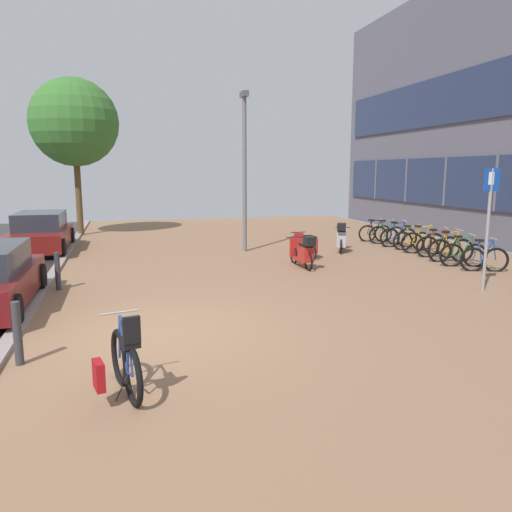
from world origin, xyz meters
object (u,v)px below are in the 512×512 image
Objects in this scene: bicycle_rack_02 at (451,250)px; bicycle_rack_03 at (438,247)px; bicycle_rack_06 at (398,237)px; parked_car_far at (40,233)px; bollard_far at (58,271)px; bicycle_rack_07 at (387,235)px; bicycle_rack_01 at (463,255)px; bicycle_rack_05 at (412,241)px; street_tree at (74,123)px; bicycle_rack_00 at (484,259)px; parking_sign at (489,217)px; bicycle_rack_04 at (423,243)px; bicycle_rack_08 at (375,233)px; scooter_mid at (303,253)px; bicycle_foreground at (124,363)px; bollard_near at (17,334)px; scooter_near at (307,245)px; scooter_far at (342,238)px; lamp_post at (245,164)px.

bicycle_rack_02 is 0.76m from bicycle_rack_03.
parked_car_far is (-12.39, 2.44, 0.28)m from bicycle_rack_06.
bollard_far is (-11.20, -1.48, 0.09)m from bicycle_rack_03.
bicycle_rack_01 is at bearing -91.79° from bicycle_rack_07.
bicycle_rack_07 reaches higher than bicycle_rack_05.
bicycle_rack_01 is at bearing -43.00° from street_tree.
bicycle_rack_02 is 1.14× the size of bicycle_rack_05.
bicycle_rack_00 is 11.10m from bollard_far.
parking_sign reaches higher than bicycle_rack_06.
bicycle_rack_03 is at bearing -88.36° from bicycle_rack_07.
bollard_far is at bearing -165.09° from bicycle_rack_05.
bicycle_rack_03 is 0.76m from bicycle_rack_04.
bicycle_rack_03 is at bearing 83.02° from bicycle_rack_02.
street_tree reaches higher than bicycle_rack_08.
bollard_far is at bearing -171.42° from scooter_mid.
street_tree reaches higher than bicycle_rack_03.
street_tree is (-11.41, 6.71, 4.37)m from bicycle_rack_06.
bicycle_rack_02 is (9.67, 6.76, -0.04)m from bicycle_foreground.
bicycle_foreground is at bearing -132.54° from bicycle_rack_07.
bicycle_rack_02 is 0.35× the size of parked_car_far.
bicycle_rack_03 is 12.78m from bollard_near.
scooter_near is (-3.94, 1.87, 0.03)m from bicycle_rack_02.
bicycle_rack_05 reaches higher than bollard_far.
scooter_mid is (-4.68, 0.25, 0.08)m from bicycle_rack_02.
street_tree reaches higher than bicycle_rack_04.
parking_sign reaches higher than scooter_near.
scooter_mid is at bearing -54.77° from street_tree.
bicycle_rack_06 is 12.63m from parked_car_far.
street_tree is at bearing 91.45° from bollard_far.
bicycle_rack_04 reaches higher than scooter_near.
bicycle_rack_02 is 13.51m from parked_car_far.
parked_car_far reaches higher than bollard_far.
bicycle_foreground is 1.51× the size of bollard_near.
scooter_near is 7.62m from bollard_far.
bicycle_rack_08 reaches higher than bollard_far.
bicycle_rack_03 is at bearing -35.49° from scooter_far.
street_tree reaches higher than parked_car_far.
bicycle_rack_01 reaches higher than bicycle_rack_05.
scooter_mid is (-4.64, 1.76, 0.10)m from bicycle_rack_00.
bicycle_rack_07 is 2.73m from scooter_far.
scooter_far is 6.15m from parking_sign.
scooter_near is 1.78m from scooter_mid.
lamp_post is at bearing -170.31° from bicycle_rack_08.
scooter_mid is (-0.74, -1.62, 0.05)m from scooter_near.
parking_sign is 9.75m from bollard_near.
parked_car_far is (-12.28, 0.93, 0.30)m from bicycle_rack_08.
street_tree is (-11.38, 5.95, 4.37)m from bicycle_rack_07.
street_tree reaches higher than bicycle_foreground.
bicycle_rack_02 is at bearing 3.73° from bollard_far.
street_tree reaches higher than parking_sign.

